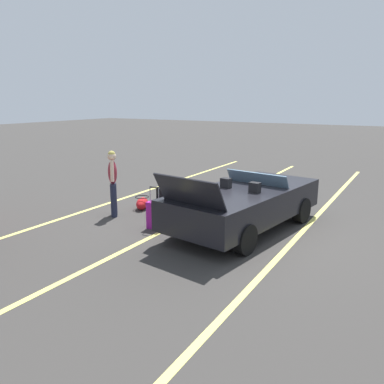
{
  "coord_description": "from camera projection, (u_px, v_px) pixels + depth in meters",
  "views": [
    {
      "loc": [
        -7.86,
        -3.24,
        2.86
      ],
      "look_at": [
        -0.2,
        1.25,
        0.75
      ],
      "focal_mm": 36.42,
      "sensor_mm": 36.0,
      "label": 1
    }
  ],
  "objects": [
    {
      "name": "ground_plane",
      "position": [
        243.0,
        229.0,
        8.86
      ],
      "size": [
        80.0,
        80.0,
        0.0
      ],
      "primitive_type": "plane",
      "color": "#383533"
    },
    {
      "name": "lot_line_far",
      "position": [
        105.0,
        204.0,
        10.92
      ],
      "size": [
        18.0,
        0.12,
        0.01
      ],
      "primitive_type": "cube",
      "color": "#EAE066",
      "rests_on": "ground_plane"
    },
    {
      "name": "traveler_person",
      "position": [
        113.0,
        180.0,
        9.64
      ],
      "size": [
        0.52,
        0.45,
        1.65
      ],
      "rotation": [
        0.0,
        0.0,
        -0.88
      ],
      "color": "#1E2338",
      "rests_on": "ground_plane"
    },
    {
      "name": "lot_line_mid",
      "position": [
        188.0,
        219.0,
        9.59
      ],
      "size": [
        18.0,
        0.12,
        0.01
      ],
      "primitive_type": "cube",
      "color": "#EAE066",
      "rests_on": "ground_plane"
    },
    {
      "name": "convertible_car",
      "position": [
        249.0,
        202.0,
        8.87
      ],
      "size": [
        4.4,
        2.37,
        1.51
      ],
      "rotation": [
        0.0,
        0.0,
        -0.16
      ],
      "color": "black",
      "rests_on": "ground_plane"
    },
    {
      "name": "duffel_bag",
      "position": [
        142.0,
        203.0,
        10.42
      ],
      "size": [
        0.71,
        0.55,
        0.34
      ],
      "rotation": [
        0.0,
        0.0,
        3.6
      ],
      "color": "red",
      "rests_on": "ground_plane"
    },
    {
      "name": "suitcase_medium_bright",
      "position": [
        156.0,
        215.0,
        8.82
      ],
      "size": [
        0.29,
        0.42,
        0.99
      ],
      "rotation": [
        0.0,
        0.0,
        0.09
      ],
      "color": "#991E8C",
      "rests_on": "ground_plane"
    },
    {
      "name": "lot_line_near",
      "position": [
        296.0,
        238.0,
        8.26
      ],
      "size": [
        18.0,
        0.12,
        0.01
      ],
      "primitive_type": "cube",
      "color": "#EAE066",
      "rests_on": "ground_plane"
    },
    {
      "name": "suitcase_large_black",
      "position": [
        165.0,
        203.0,
        9.63
      ],
      "size": [
        0.5,
        0.56,
        0.74
      ],
      "rotation": [
        0.0,
        0.0,
        2.57
      ],
      "color": "black",
      "rests_on": "ground_plane"
    }
  ]
}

